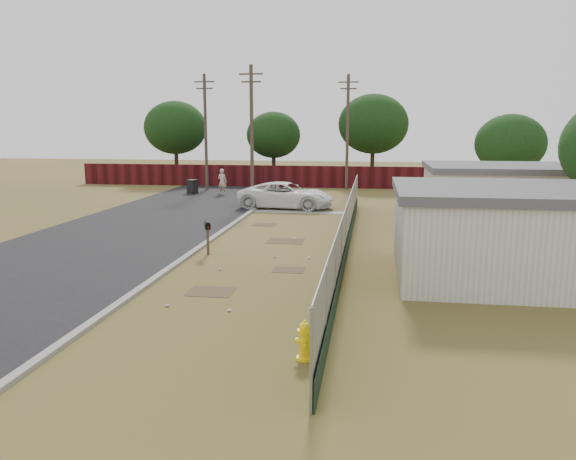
% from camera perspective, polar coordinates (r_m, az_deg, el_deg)
% --- Properties ---
extents(ground, '(120.00, 120.00, 0.00)m').
position_cam_1_polar(ground, '(22.18, -2.23, -2.67)').
color(ground, brown).
rests_on(ground, ground).
extents(street, '(15.10, 60.00, 0.12)m').
position_cam_1_polar(street, '(31.60, -11.58, 1.14)').
color(street, black).
rests_on(street, ground).
extents(chainlink_fence, '(0.10, 27.06, 2.02)m').
position_cam_1_polar(chainlink_fence, '(22.65, 6.02, -0.38)').
color(chainlink_fence, gray).
rests_on(chainlink_fence, ground).
extents(privacy_fence, '(30.00, 0.12, 1.80)m').
position_cam_1_polar(privacy_fence, '(47.47, -3.71, 5.50)').
color(privacy_fence, '#480F13').
rests_on(privacy_fence, ground).
extents(utility_poles, '(12.60, 8.24, 9.00)m').
position_cam_1_polar(utility_poles, '(42.58, -1.91, 10.05)').
color(utility_poles, '#4F4135').
rests_on(utility_poles, ground).
extents(houses, '(9.30, 17.24, 3.10)m').
position_cam_1_polar(houses, '(25.22, 21.40, 1.82)').
color(houses, beige).
rests_on(houses, ground).
extents(horizon_trees, '(33.32, 31.94, 7.78)m').
position_cam_1_polar(horizon_trees, '(44.87, 4.53, 9.97)').
color(horizon_trees, '#382819').
rests_on(horizon_trees, ground).
extents(fire_hydrant, '(0.42, 0.42, 0.91)m').
position_cam_1_polar(fire_hydrant, '(12.53, 1.69, -11.25)').
color(fire_hydrant, yellow).
rests_on(fire_hydrant, ground).
extents(mailbox, '(0.39, 0.59, 1.36)m').
position_cam_1_polar(mailbox, '(22.42, -8.18, 0.18)').
color(mailbox, brown).
rests_on(mailbox, ground).
extents(pickup_truck, '(6.12, 3.27, 1.63)m').
position_cam_1_polar(pickup_truck, '(34.87, -0.18, 3.56)').
color(pickup_truck, white).
rests_on(pickup_truck, ground).
extents(pedestrian, '(0.78, 0.60, 1.92)m').
position_cam_1_polar(pedestrian, '(42.17, -6.70, 4.90)').
color(pedestrian, '#C7AB92').
rests_on(pedestrian, ground).
extents(trash_bin, '(0.89, 0.95, 1.06)m').
position_cam_1_polar(trash_bin, '(43.07, -9.69, 4.38)').
color(trash_bin, black).
rests_on(trash_bin, ground).
extents(scattered_litter, '(3.43, 10.34, 0.07)m').
position_cam_1_polar(scattered_litter, '(20.14, -3.27, -3.93)').
color(scattered_litter, white).
rests_on(scattered_litter, ground).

